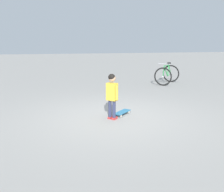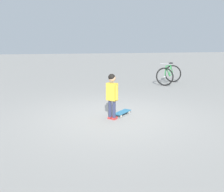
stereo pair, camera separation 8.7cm
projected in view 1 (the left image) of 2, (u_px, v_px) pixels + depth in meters
name	position (u px, v px, depth m)	size (l,w,h in m)	color
ground_plane	(114.00, 117.00, 6.62)	(50.00, 50.00, 0.00)	gray
child_person	(112.00, 91.00, 6.34)	(0.28, 0.39, 1.06)	#2D3351
skateboard	(122.00, 112.00, 6.85)	(0.52, 0.55, 0.07)	teal
bicycle_near	(167.00, 74.00, 11.23)	(1.23, 1.28, 0.85)	black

